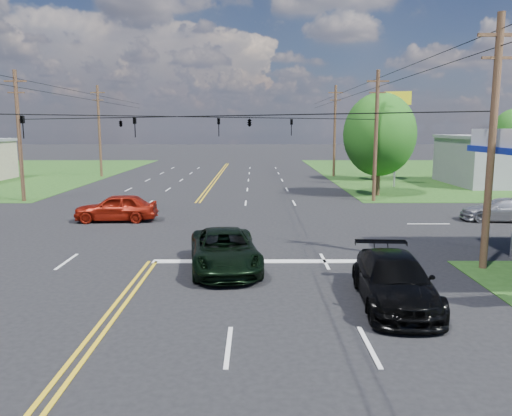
{
  "coord_description": "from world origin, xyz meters",
  "views": [
    {
      "loc": [
        4.16,
        -15.69,
        5.39
      ],
      "look_at": [
        4.21,
        6.0,
        1.9
      ],
      "focal_mm": 35.0,
      "sensor_mm": 36.0,
      "label": 1
    }
  ],
  "objects_px": {
    "pole_right_far": "(335,130)",
    "tree_right_a": "(379,135)",
    "pole_ne": "(376,134)",
    "suv_black": "(394,280)",
    "pole_se": "(492,141)",
    "pole_nw": "(19,134)",
    "pickup_dkgreen": "(225,250)",
    "tree_right_b": "(375,139)",
    "pole_left_far": "(99,130)"
  },
  "relations": [
    {
      "from": "pole_right_far",
      "to": "tree_right_a",
      "type": "distance_m",
      "value": 16.03
    },
    {
      "from": "pole_ne",
      "to": "suv_black",
      "type": "distance_m",
      "value": 22.81
    },
    {
      "from": "pole_se",
      "to": "pole_nw",
      "type": "distance_m",
      "value": 31.62
    },
    {
      "from": "pickup_dkgreen",
      "to": "suv_black",
      "type": "bearing_deg",
      "value": -42.78
    },
    {
      "from": "tree_right_a",
      "to": "pole_nw",
      "type": "bearing_deg",
      "value": -173.66
    },
    {
      "from": "tree_right_a",
      "to": "pickup_dkgreen",
      "type": "height_order",
      "value": "tree_right_a"
    },
    {
      "from": "pole_nw",
      "to": "tree_right_b",
      "type": "distance_m",
      "value": 33.1
    },
    {
      "from": "pole_right_far",
      "to": "pickup_dkgreen",
      "type": "height_order",
      "value": "pole_right_far"
    },
    {
      "from": "pole_se",
      "to": "tree_right_b",
      "type": "relative_size",
      "value": 1.34
    },
    {
      "from": "pole_left_far",
      "to": "tree_right_b",
      "type": "height_order",
      "value": "pole_left_far"
    },
    {
      "from": "pole_ne",
      "to": "pole_right_far",
      "type": "height_order",
      "value": "pole_right_far"
    },
    {
      "from": "pole_se",
      "to": "pole_ne",
      "type": "relative_size",
      "value": 1.0
    },
    {
      "from": "pickup_dkgreen",
      "to": "suv_black",
      "type": "height_order",
      "value": "suv_black"
    },
    {
      "from": "tree_right_a",
      "to": "tree_right_b",
      "type": "distance_m",
      "value": 12.27
    },
    {
      "from": "tree_right_b",
      "to": "pole_ne",
      "type": "bearing_deg",
      "value": -103.13
    },
    {
      "from": "pole_nw",
      "to": "pole_ne",
      "type": "relative_size",
      "value": 1.0
    },
    {
      "from": "pickup_dkgreen",
      "to": "tree_right_b",
      "type": "bearing_deg",
      "value": 60.35
    },
    {
      "from": "pole_ne",
      "to": "tree_right_b",
      "type": "relative_size",
      "value": 1.34
    },
    {
      "from": "tree_right_a",
      "to": "pole_left_far",
      "type": "bearing_deg",
      "value": 149.35
    },
    {
      "from": "pole_se",
      "to": "tree_right_b",
      "type": "xyz_separation_m",
      "value": [
        3.5,
        33.0,
        -0.7
      ]
    },
    {
      "from": "tree_right_b",
      "to": "suv_black",
      "type": "relative_size",
      "value": 1.35
    },
    {
      "from": "pole_right_far",
      "to": "tree_right_b",
      "type": "bearing_deg",
      "value": -48.81
    },
    {
      "from": "pole_nw",
      "to": "suv_black",
      "type": "bearing_deg",
      "value": -45.68
    },
    {
      "from": "tree_right_b",
      "to": "pickup_dkgreen",
      "type": "bearing_deg",
      "value": -112.19
    },
    {
      "from": "pole_right_far",
      "to": "suv_black",
      "type": "distance_m",
      "value": 41.45
    },
    {
      "from": "pole_left_far",
      "to": "tree_right_b",
      "type": "distance_m",
      "value": 29.79
    },
    {
      "from": "pole_se",
      "to": "pickup_dkgreen",
      "type": "distance_m",
      "value": 10.83
    },
    {
      "from": "pole_left_far",
      "to": "suv_black",
      "type": "xyz_separation_m",
      "value": [
        21.44,
        -40.96,
        -4.41
      ]
    },
    {
      "from": "pole_left_far",
      "to": "tree_right_b",
      "type": "relative_size",
      "value": 1.41
    },
    {
      "from": "pole_nw",
      "to": "pole_left_far",
      "type": "relative_size",
      "value": 0.95
    },
    {
      "from": "pole_se",
      "to": "tree_right_b",
      "type": "bearing_deg",
      "value": 83.95
    },
    {
      "from": "tree_right_b",
      "to": "pickup_dkgreen",
      "type": "height_order",
      "value": "tree_right_b"
    },
    {
      "from": "pole_ne",
      "to": "tree_right_a",
      "type": "height_order",
      "value": "pole_ne"
    },
    {
      "from": "tree_right_a",
      "to": "suv_black",
      "type": "distance_m",
      "value": 25.9
    },
    {
      "from": "pole_right_far",
      "to": "suv_black",
      "type": "relative_size",
      "value": 1.91
    },
    {
      "from": "pickup_dkgreen",
      "to": "suv_black",
      "type": "distance_m",
      "value": 6.67
    },
    {
      "from": "pole_nw",
      "to": "pole_left_far",
      "type": "distance_m",
      "value": 19.0
    },
    {
      "from": "pole_nw",
      "to": "pickup_dkgreen",
      "type": "distance_m",
      "value": 24.51
    },
    {
      "from": "pole_nw",
      "to": "pole_se",
      "type": "bearing_deg",
      "value": -34.7
    },
    {
      "from": "pole_ne",
      "to": "pole_right_far",
      "type": "bearing_deg",
      "value": 90.0
    },
    {
      "from": "pole_left_far",
      "to": "pole_ne",
      "type": "bearing_deg",
      "value": -36.16
    },
    {
      "from": "tree_right_a",
      "to": "pole_se",
      "type": "bearing_deg",
      "value": -92.73
    },
    {
      "from": "pole_right_far",
      "to": "pickup_dkgreen",
      "type": "relative_size",
      "value": 1.84
    },
    {
      "from": "pole_left_far",
      "to": "tree_right_a",
      "type": "xyz_separation_m",
      "value": [
        27.0,
        -16.0,
        -0.3
      ]
    },
    {
      "from": "pole_right_far",
      "to": "tree_right_a",
      "type": "xyz_separation_m",
      "value": [
        1.0,
        -16.0,
        -0.3
      ]
    },
    {
      "from": "pickup_dkgreen",
      "to": "pole_nw",
      "type": "bearing_deg",
      "value": 124.01
    },
    {
      "from": "pole_left_far",
      "to": "pole_nw",
      "type": "bearing_deg",
      "value": -90.0
    },
    {
      "from": "tree_right_a",
      "to": "tree_right_b",
      "type": "height_order",
      "value": "tree_right_a"
    },
    {
      "from": "pole_ne",
      "to": "pole_se",
      "type": "bearing_deg",
      "value": -90.0
    },
    {
      "from": "pole_se",
      "to": "pickup_dkgreen",
      "type": "xyz_separation_m",
      "value": [
        -10.0,
        -0.1,
        -4.16
      ]
    }
  ]
}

